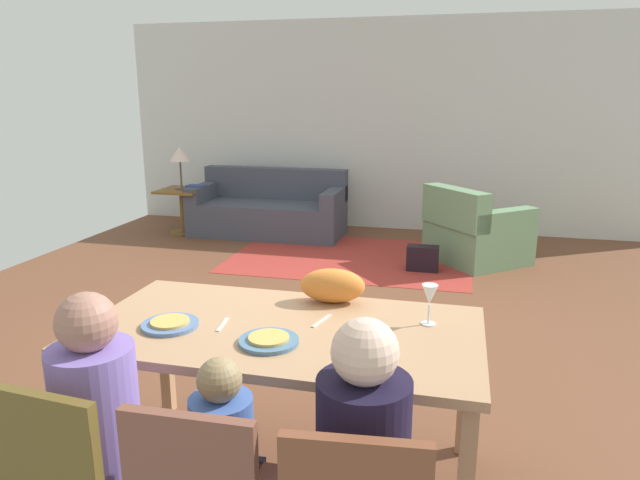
% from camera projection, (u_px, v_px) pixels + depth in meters
% --- Properties ---
extents(ground_plane, '(7.19, 6.52, 0.02)m').
position_uv_depth(ground_plane, '(334.00, 317.00, 4.67)').
color(ground_plane, brown).
extents(back_wall, '(7.19, 0.10, 2.70)m').
position_uv_depth(back_wall, '(390.00, 126.00, 7.44)').
color(back_wall, silver).
rests_on(back_wall, ground_plane).
extents(dining_table, '(1.75, 0.91, 0.76)m').
position_uv_depth(dining_table, '(282.00, 342.00, 2.54)').
color(dining_table, tan).
rests_on(dining_table, ground_plane).
extents(plate_near_man, '(0.25, 0.25, 0.02)m').
position_uv_depth(plate_near_man, '(170.00, 325.00, 2.52)').
color(plate_near_man, '#5272A5').
rests_on(plate_near_man, dining_table).
extents(pizza_near_man, '(0.17, 0.17, 0.01)m').
position_uv_depth(pizza_near_man, '(170.00, 322.00, 2.52)').
color(pizza_near_man, gold).
rests_on(pizza_near_man, plate_near_man).
extents(plate_near_child, '(0.25, 0.25, 0.02)m').
position_uv_depth(plate_near_child, '(269.00, 341.00, 2.35)').
color(plate_near_child, '#497092').
rests_on(plate_near_child, dining_table).
extents(pizza_near_child, '(0.17, 0.17, 0.01)m').
position_uv_depth(pizza_near_child, '(269.00, 338.00, 2.35)').
color(pizza_near_child, gold).
rests_on(pizza_near_child, plate_near_child).
extents(wine_glass, '(0.07, 0.07, 0.19)m').
position_uv_depth(wine_glass, '(430.00, 296.00, 2.52)').
color(wine_glass, silver).
rests_on(wine_glass, dining_table).
extents(fork, '(0.03, 0.15, 0.01)m').
position_uv_depth(fork, '(222.00, 325.00, 2.54)').
color(fork, silver).
rests_on(fork, dining_table).
extents(knife, '(0.06, 0.17, 0.01)m').
position_uv_depth(knife, '(322.00, 321.00, 2.58)').
color(knife, silver).
rests_on(knife, dining_table).
extents(dining_chair_man, '(0.45, 0.45, 0.87)m').
position_uv_depth(dining_chair_man, '(74.00, 478.00, 1.94)').
color(dining_chair_man, brown).
rests_on(dining_chair_man, ground_plane).
extents(person_man, '(0.30, 0.41, 1.11)m').
position_uv_depth(person_man, '(107.00, 443.00, 2.10)').
color(person_man, '#323458').
rests_on(person_man, ground_plane).
extents(cat, '(0.34, 0.20, 0.17)m').
position_uv_depth(cat, '(333.00, 286.00, 2.80)').
color(cat, orange).
rests_on(cat, dining_table).
extents(area_rug, '(2.60, 1.80, 0.01)m').
position_uv_depth(area_rug, '(351.00, 257.00, 6.33)').
color(area_rug, '#A5312A').
rests_on(area_rug, ground_plane).
extents(couch, '(1.92, 0.86, 0.82)m').
position_uv_depth(couch, '(269.00, 211.00, 7.35)').
color(couch, '#414554').
rests_on(couch, ground_plane).
extents(armchair, '(1.21, 1.21, 0.82)m').
position_uv_depth(armchair, '(475.00, 233.00, 6.10)').
color(armchair, '#668B63').
rests_on(armchair, ground_plane).
extents(side_table, '(0.56, 0.56, 0.58)m').
position_uv_depth(side_table, '(183.00, 205.00, 7.34)').
color(side_table, brown).
rests_on(side_table, ground_plane).
extents(table_lamp, '(0.26, 0.26, 0.54)m').
position_uv_depth(table_lamp, '(180.00, 156.00, 7.18)').
color(table_lamp, brown).
rests_on(table_lamp, side_table).
extents(book_lower, '(0.22, 0.16, 0.03)m').
position_uv_depth(book_lower, '(194.00, 189.00, 7.23)').
color(book_lower, '#A22337').
rests_on(book_lower, side_table).
extents(book_upper, '(0.22, 0.16, 0.03)m').
position_uv_depth(book_upper, '(196.00, 186.00, 7.26)').
color(book_upper, navy).
rests_on(book_upper, book_lower).
extents(handbag, '(0.32, 0.16, 0.26)m').
position_uv_depth(handbag, '(423.00, 258.00, 5.83)').
color(handbag, black).
rests_on(handbag, ground_plane).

